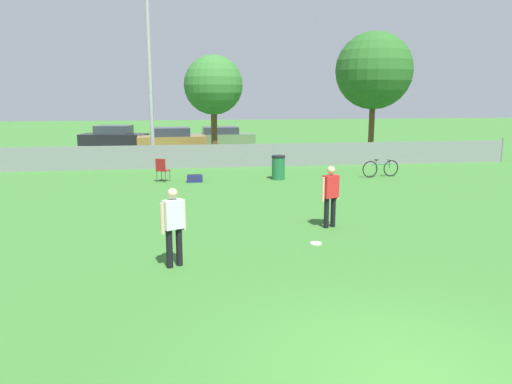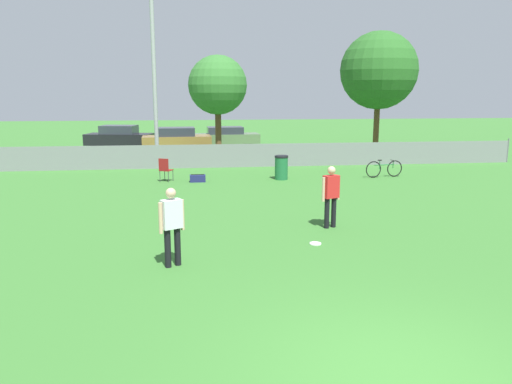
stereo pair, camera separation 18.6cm
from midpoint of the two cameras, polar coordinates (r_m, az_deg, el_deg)
name	(u,v)px [view 1 (the left image)]	position (r m, az deg, el deg)	size (l,w,h in m)	color
ground_plane	(407,375)	(6.90, 16.08, -19.50)	(120.00, 120.00, 0.00)	#38722D
fence_backline	(243,156)	(23.69, -1.72, 4.19)	(26.68, 0.07, 1.21)	gray
light_pole	(149,63)	(25.33, -12.30, 14.25)	(0.90, 0.36, 8.28)	#9E9EA3
tree_near_pole	(213,85)	(26.33, -5.09, 12.04)	(3.04, 3.04, 5.39)	brown
tree_far_right	(374,71)	(29.16, 13.15, 13.34)	(4.26, 4.26, 6.81)	brown
player_receiver_white	(173,222)	(10.15, -9.93, -3.41)	(0.50, 0.39, 1.63)	black
player_defender_red	(330,192)	(13.07, 8.10, -0.05)	(0.53, 0.35, 1.63)	black
frisbee_disc	(316,243)	(11.82, 6.41, -5.84)	(0.28, 0.28, 0.03)	white
folding_chair_sideline	(162,169)	(20.08, -10.95, 2.65)	(0.57, 0.57, 0.93)	#333338
bicycle_sideline	(381,168)	(21.53, 13.81, 2.64)	(1.67, 0.44, 0.74)	black
trash_bin	(278,167)	(20.31, 2.30, 2.83)	(0.55, 0.55, 0.98)	#1E6638
gear_bag_sideline	(195,178)	(19.91, -7.28, 1.54)	(0.61, 0.34, 0.30)	navy
parked_car_dark	(114,137)	(33.22, -16.07, 6.04)	(4.38, 2.46, 1.43)	black
parked_car_tan	(172,139)	(31.06, -9.74, 5.96)	(4.22, 1.95, 1.39)	black
parked_car_olive	(220,137)	(33.27, -4.26, 6.34)	(4.52, 1.86, 1.26)	black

